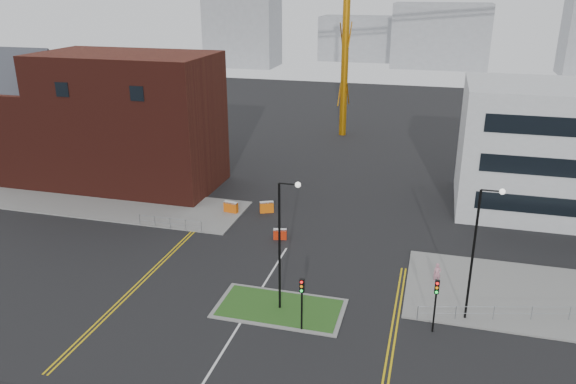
# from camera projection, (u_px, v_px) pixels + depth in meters

# --- Properties ---
(ground) EXTENTS (200.00, 200.00, 0.00)m
(ground) POSITION_uv_depth(u_px,v_px,m) (206.00, 380.00, 31.03)
(ground) COLOR black
(ground) RESTS_ON ground
(pavement_left) EXTENTS (28.00, 8.00, 0.12)m
(pavement_left) POSITION_uv_depth(u_px,v_px,m) (106.00, 203.00, 55.81)
(pavement_left) COLOR slate
(pavement_left) RESTS_ON ground
(island_kerb) EXTENTS (8.60, 4.60, 0.08)m
(island_kerb) POSITION_uv_depth(u_px,v_px,m) (280.00, 308.00, 37.77)
(island_kerb) COLOR slate
(island_kerb) RESTS_ON ground
(grass_island) EXTENTS (8.00, 4.00, 0.12)m
(grass_island) POSITION_uv_depth(u_px,v_px,m) (280.00, 308.00, 37.76)
(grass_island) COLOR #22521B
(grass_island) RESTS_ON ground
(brick_building) EXTENTS (24.20, 10.07, 14.24)m
(brick_building) POSITION_uv_depth(u_px,v_px,m) (105.00, 121.00, 59.59)
(brick_building) COLOR #451811
(brick_building) RESTS_ON ground
(streetlamp_island) EXTENTS (1.46, 0.36, 9.18)m
(streetlamp_island) POSITION_uv_depth(u_px,v_px,m) (283.00, 236.00, 35.84)
(streetlamp_island) COLOR black
(streetlamp_island) RESTS_ON ground
(streetlamp_right_near) EXTENTS (1.46, 0.36, 9.18)m
(streetlamp_right_near) POSITION_uv_depth(u_px,v_px,m) (478.00, 244.00, 34.71)
(streetlamp_right_near) COLOR black
(streetlamp_right_near) RESTS_ON ground
(traffic_light_island) EXTENTS (0.28, 0.33, 3.65)m
(traffic_light_island) POSITION_uv_depth(u_px,v_px,m) (302.00, 295.00, 34.57)
(traffic_light_island) COLOR black
(traffic_light_island) RESTS_ON ground
(traffic_light_right) EXTENTS (0.28, 0.33, 3.65)m
(traffic_light_right) POSITION_uv_depth(u_px,v_px,m) (436.00, 296.00, 34.42)
(traffic_light_right) COLOR black
(traffic_light_right) RESTS_ON ground
(railing_left) EXTENTS (6.05, 0.05, 1.10)m
(railing_left) POSITION_uv_depth(u_px,v_px,m) (170.00, 222.00, 49.75)
(railing_left) COLOR gray
(railing_left) RESTS_ON ground
(railing_right) EXTENTS (19.05, 5.05, 1.10)m
(railing_right) POSITION_uv_depth(u_px,v_px,m) (570.00, 311.00, 36.14)
(railing_right) COLOR gray
(railing_right) RESTS_ON ground
(centre_line) EXTENTS (0.15, 30.00, 0.01)m
(centre_line) POSITION_uv_depth(u_px,v_px,m) (219.00, 358.00, 32.84)
(centre_line) COLOR silver
(centre_line) RESTS_ON ground
(yellow_left_a) EXTENTS (0.12, 24.00, 0.01)m
(yellow_left_a) POSITION_uv_depth(u_px,v_px,m) (147.00, 274.00, 42.28)
(yellow_left_a) COLOR gold
(yellow_left_a) RESTS_ON ground
(yellow_left_b) EXTENTS (0.12, 24.00, 0.01)m
(yellow_left_b) POSITION_uv_depth(u_px,v_px,m) (151.00, 275.00, 42.21)
(yellow_left_b) COLOR gold
(yellow_left_b) RESTS_ON ground
(yellow_right_a) EXTENTS (0.12, 20.00, 0.01)m
(yellow_right_a) POSITION_uv_depth(u_px,v_px,m) (389.00, 344.00, 34.13)
(yellow_right_a) COLOR gold
(yellow_right_a) RESTS_ON ground
(yellow_right_b) EXTENTS (0.12, 20.00, 0.01)m
(yellow_right_b) POSITION_uv_depth(u_px,v_px,m) (394.00, 344.00, 34.06)
(yellow_right_b) COLOR gold
(yellow_right_b) RESTS_ON ground
(skyline_a) EXTENTS (18.00, 12.00, 22.00)m
(skyline_a) POSITION_uv_depth(u_px,v_px,m) (243.00, 23.00, 145.52)
(skyline_a) COLOR gray
(skyline_a) RESTS_ON ground
(skyline_b) EXTENTS (24.00, 12.00, 16.00)m
(skyline_b) POSITION_uv_depth(u_px,v_px,m) (441.00, 36.00, 143.37)
(skyline_b) COLOR gray
(skyline_b) RESTS_ON ground
(skyline_d) EXTENTS (30.00, 12.00, 12.00)m
(skyline_d) POSITION_uv_depth(u_px,v_px,m) (374.00, 39.00, 157.52)
(skyline_d) COLOR gray
(skyline_d) RESTS_ON ground
(pedestrian) EXTENTS (0.63, 0.48, 1.54)m
(pedestrian) POSITION_uv_depth(u_px,v_px,m) (437.00, 273.00, 40.82)
(pedestrian) COLOR #C37E8F
(pedestrian) RESTS_ON ground
(barrier_left) EXTENTS (1.43, 0.68, 1.16)m
(barrier_left) POSITION_uv_depth(u_px,v_px,m) (231.00, 207.00, 53.29)
(barrier_left) COLOR #CE540B
(barrier_left) RESTS_ON ground
(barrier_mid) EXTENTS (1.37, 0.93, 1.10)m
(barrier_mid) POSITION_uv_depth(u_px,v_px,m) (267.00, 207.00, 53.48)
(barrier_mid) COLOR orange
(barrier_mid) RESTS_ON ground
(barrier_right) EXTENTS (1.18, 0.62, 0.95)m
(barrier_right) POSITION_uv_depth(u_px,v_px,m) (280.00, 234.00, 47.90)
(barrier_right) COLOR red
(barrier_right) RESTS_ON ground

